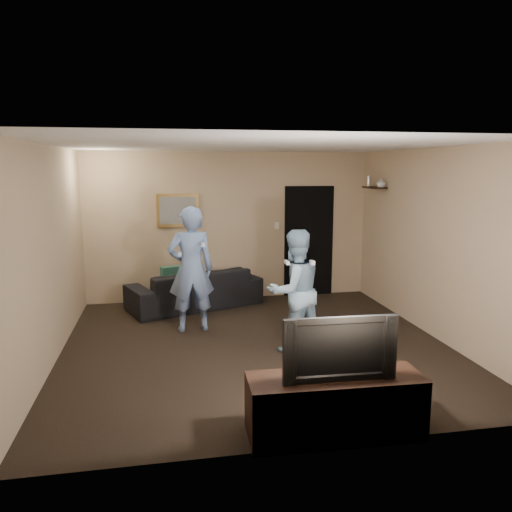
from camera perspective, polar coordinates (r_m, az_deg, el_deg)
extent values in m
plane|color=black|center=(6.73, -0.02, -10.14)|extent=(5.00, 5.00, 0.00)
cube|color=silver|center=(6.32, -0.02, 12.55)|extent=(5.00, 5.00, 0.04)
cube|color=tan|center=(8.85, -3.03, 3.40)|extent=(5.00, 0.04, 2.60)
cube|color=tan|center=(4.02, 6.62, -4.80)|extent=(5.00, 0.04, 2.60)
cube|color=tan|center=(6.43, -22.47, 0.11)|extent=(0.04, 5.00, 2.60)
cube|color=tan|center=(7.29, 19.69, 1.38)|extent=(0.04, 5.00, 2.60)
imported|color=black|center=(8.47, -6.99, -3.69)|extent=(2.36, 1.59, 0.64)
cube|color=#194C3E|center=(8.42, -9.20, -2.72)|extent=(0.50, 0.31, 0.47)
cube|color=olive|center=(8.72, -8.92, 5.18)|extent=(0.72, 0.05, 0.57)
cube|color=slate|center=(8.69, -8.91, 5.16)|extent=(0.62, 0.01, 0.47)
cube|color=black|center=(9.16, 6.04, 1.70)|extent=(0.90, 0.06, 2.00)
cube|color=silver|center=(8.98, 2.39, 3.50)|extent=(0.08, 0.02, 0.12)
cube|color=black|center=(8.77, 13.38, 7.61)|extent=(0.20, 0.60, 0.03)
imported|color=silver|center=(8.54, 14.10, 8.13)|extent=(0.16, 0.16, 0.15)
cylinder|color=white|center=(9.00, 12.75, 8.36)|extent=(0.06, 0.06, 0.18)
cube|color=black|center=(4.65, 9.01, -16.58)|extent=(1.56, 0.55, 0.55)
imported|color=black|center=(4.43, 9.21, -10.06)|extent=(1.00, 0.16, 0.57)
imported|color=#7797CE|center=(7.16, -7.44, -1.51)|extent=(0.69, 0.48, 1.80)
cube|color=white|center=(6.89, -8.71, 0.20)|extent=(0.04, 0.14, 0.04)
cube|color=white|center=(6.88, -6.08, 1.33)|extent=(0.05, 0.09, 0.05)
imported|color=#8CB1CC|center=(6.37, 4.41, -3.98)|extent=(0.90, 0.79, 1.57)
cube|color=white|center=(6.03, 3.54, -0.73)|extent=(0.04, 0.14, 0.04)
cube|color=white|center=(6.12, 6.44, -0.76)|extent=(0.05, 0.09, 0.05)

